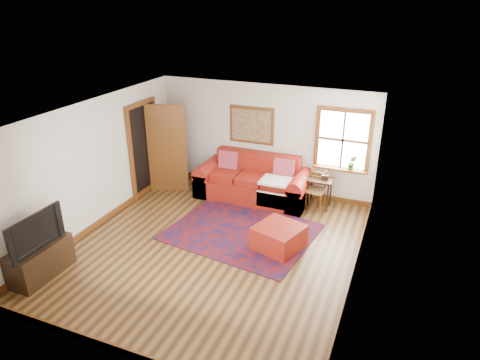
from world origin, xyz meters
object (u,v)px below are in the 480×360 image
at_px(red_ottoman, 279,237).
at_px(side_table, 319,184).
at_px(media_cabinet, 40,260).
at_px(red_leather_sofa, 254,184).
at_px(ladder_back_chair, 316,188).

xyz_separation_m(red_ottoman, side_table, (0.30, 1.89, 0.33)).
bearing_deg(media_cabinet, side_table, 48.63).
distance_m(red_leather_sofa, red_ottoman, 2.17).
bearing_deg(red_ottoman, media_cabinet, -128.06).
bearing_deg(red_leather_sofa, ladder_back_chair, 1.36).
bearing_deg(ladder_back_chair, side_table, 31.79).
relative_size(side_table, media_cabinet, 0.64).
distance_m(red_leather_sofa, ladder_back_chair, 1.42).
distance_m(red_leather_sofa, side_table, 1.49).
distance_m(red_leather_sofa, media_cabinet, 4.63).
bearing_deg(media_cabinet, red_ottoman, 33.93).
bearing_deg(red_leather_sofa, red_ottoman, -57.36).
relative_size(ladder_back_chair, media_cabinet, 0.81).
height_order(ladder_back_chair, media_cabinet, ladder_back_chair).
bearing_deg(ladder_back_chair, media_cabinet, -131.18).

